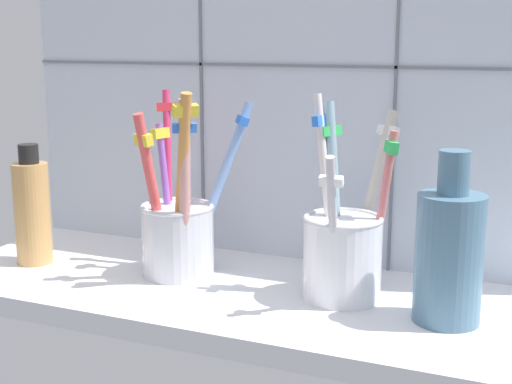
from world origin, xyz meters
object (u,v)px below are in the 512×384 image
Objects in this scene: toothbrush_cup_right at (343,247)px; ceramic_vase at (449,253)px; toothbrush_cup_left at (178,228)px; soap_bottle at (32,210)px.

toothbrush_cup_right is 1.27× the size of ceramic_vase.
toothbrush_cup_left is at bearing 176.27° from ceramic_vase.
soap_bottle is (-16.06, -2.51, 0.78)cm from toothbrush_cup_left.
ceramic_vase is (9.70, -2.11, 1.17)cm from toothbrush_cup_right.
toothbrush_cup_right reaches higher than soap_bottle.
soap_bottle is (-33.03, -2.89, 0.91)cm from toothbrush_cup_right.
ceramic_vase is 42.73cm from soap_bottle.
toothbrush_cup_left is 1.28× the size of ceramic_vase.
toothbrush_cup_left is 16.27cm from soap_bottle.
soap_bottle is at bearing -178.96° from ceramic_vase.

